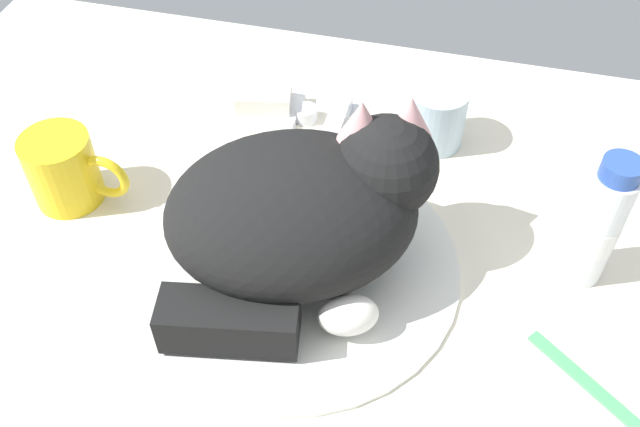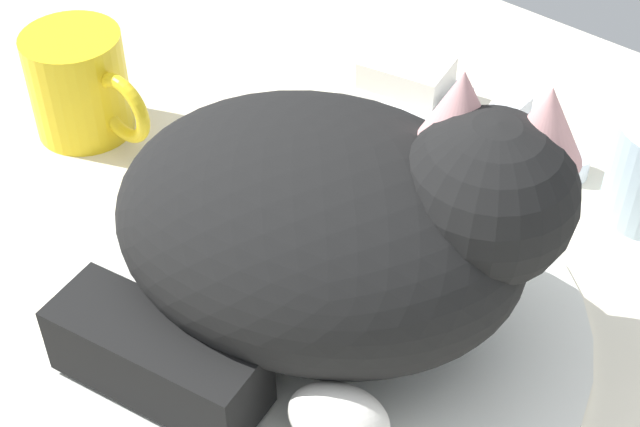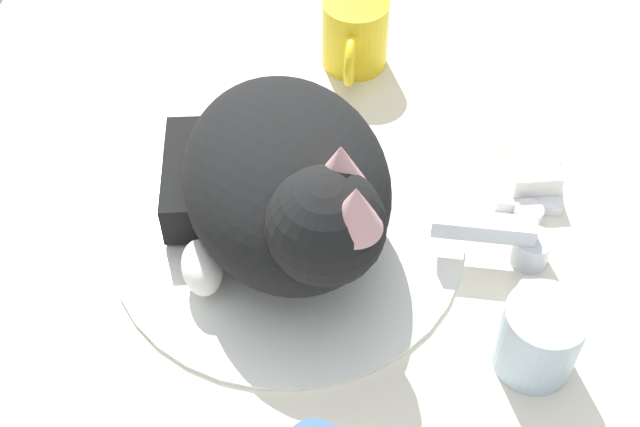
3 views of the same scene
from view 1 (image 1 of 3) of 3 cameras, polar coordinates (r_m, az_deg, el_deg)
The scene contains 10 objects.
ground_plane at distance 73.16cm, azimuth -2.07°, elevation -4.98°, with size 110.00×82.50×3.00cm, color silver.
sink_basin at distance 71.62cm, azimuth -2.11°, elevation -4.01°, with size 33.53×33.53×0.94cm, color silver.
faucet at distance 84.74cm, azimuth 1.72°, elevation 7.56°, with size 12.34×11.20×5.07cm.
cat at distance 65.73cm, azimuth -1.17°, elevation 0.28°, with size 28.89×26.32×17.01cm.
coffee_mug at distance 80.38cm, azimuth -19.88°, elevation 3.35°, with size 11.41×7.41×8.19cm.
rinse_cup at distance 84.05cm, azimuth 9.38°, elevation 7.71°, with size 6.76×6.76×7.32cm.
soap_dish at distance 89.34cm, azimuth -4.51°, elevation 8.46°, with size 9.00×6.40×1.20cm, color white.
soap_bar at distance 88.27cm, azimuth -4.58°, elevation 9.34°, with size 6.71×4.73×2.27cm, color white.
toothpaste_bottle at distance 71.04cm, azimuth 21.51°, elevation -0.87°, with size 4.34×4.34×15.04cm.
toothbrush at distance 67.93cm, azimuth 22.09°, elevation -13.54°, with size 12.28×10.10×1.60cm.
Camera 1 is at (13.55, -42.92, 56.17)cm, focal length 39.65 mm.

